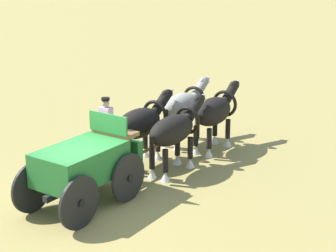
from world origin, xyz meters
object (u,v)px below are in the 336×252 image
object	(u,v)px
show_wagon	(85,164)
draft_horse_lead_near	(184,107)
draft_horse_rear_off	(174,131)
draft_horse_lead_off	(215,112)
draft_horse_rear_near	(141,124)

from	to	relation	value
show_wagon	draft_horse_lead_near	size ratio (longest dim) A/B	1.86
show_wagon	draft_horse_rear_off	xyz separation A→B (m)	(3.25, -1.21, 0.16)
draft_horse_rear_off	draft_horse_lead_off	distance (m)	2.59
show_wagon	draft_horse_rear_near	bearing A→B (deg)	1.21
draft_horse_lead_off	draft_horse_lead_near	bearing A→B (deg)	80.36
show_wagon	draft_horse_rear_off	world-z (taller)	show_wagon
draft_horse_lead_off	show_wagon	bearing A→B (deg)	164.23
draft_horse_rear_near	draft_horse_lead_near	size ratio (longest dim) A/B	1.02
show_wagon	draft_horse_rear_off	bearing A→B (deg)	-20.43
show_wagon	draft_horse_lead_near	distance (m)	6.04
show_wagon	draft_horse_lead_off	bearing A→B (deg)	-15.77
draft_horse_rear_near	draft_horse_lead_near	distance (m)	2.60
draft_horse_rear_near	draft_horse_lead_off	world-z (taller)	draft_horse_lead_off
show_wagon	draft_horse_rear_off	size ratio (longest dim) A/B	1.80
draft_horse_rear_near	draft_horse_rear_off	size ratio (longest dim) A/B	0.99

